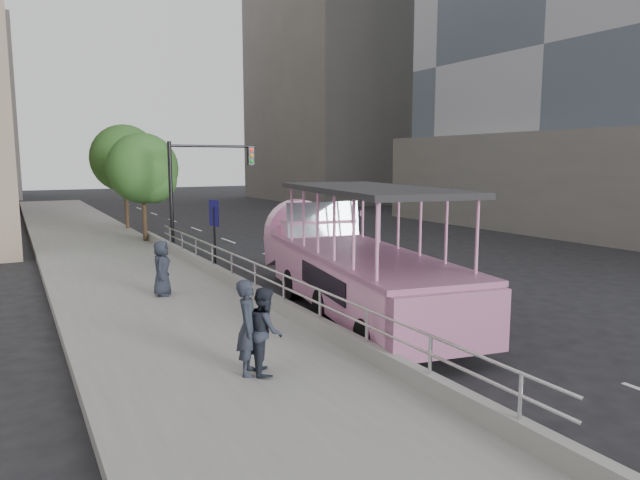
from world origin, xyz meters
The scene contains 14 objects.
ground centered at (0.00, 0.00, 0.00)m, with size 160.00×160.00×0.00m, color black.
sidewalk centered at (-5.75, 10.00, 0.15)m, with size 5.50×80.00×0.30m, color #969691.
kerb_wall centered at (-3.12, 2.00, 0.48)m, with size 0.24×30.00×0.36m, color #9C9C97.
guardrail centered at (-3.12, 2.00, 1.14)m, with size 0.07×22.00×0.71m.
duck_boat centered at (-0.82, 0.53, 1.36)m, with size 4.48×11.32×3.67m.
car centered at (1.59, 1.91, 0.77)m, with size 1.82×4.50×1.53m, color white.
pedestrian_near centered at (-5.55, -3.61, 1.22)m, with size 0.67×0.44×1.83m, color #252B36.
pedestrian_mid centered at (-5.24, -3.71, 1.14)m, with size 0.81×0.63×1.67m, color #252B36.
pedestrian_far centered at (-5.47, 3.61, 1.14)m, with size 0.82×0.53×1.67m, color #252B36.
parking_sign centered at (-2.84, 6.57, 1.82)m, with size 0.16×0.65×2.92m.
traffic_signal centered at (-1.70, 12.50, 3.50)m, with size 4.20×0.32×5.20m.
street_tree_near centered at (-3.30, 15.93, 3.82)m, with size 3.52×3.52×5.72m.
street_tree_far centered at (-3.10, 21.93, 4.31)m, with size 3.97×3.97×6.45m.
midrise_stone_a centered at (26.00, 42.00, 16.00)m, with size 20.00×20.00×32.00m, color slate.
Camera 1 is at (-9.37, -13.43, 4.35)m, focal length 32.00 mm.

